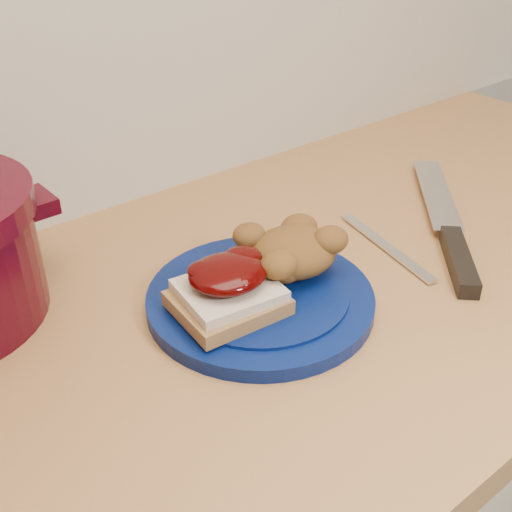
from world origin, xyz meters
TOP-DOWN VIEW (x-y plane):
  - plate at (-0.01, 1.49)m, footprint 0.29×0.29m
  - sandwich at (-0.06, 1.49)m, footprint 0.11×0.10m
  - stuffing_mound at (0.04, 1.50)m, footprint 0.11×0.10m
  - chef_knife at (0.25, 1.44)m, footprint 0.27×0.28m
  - butter_knife at (0.18, 1.49)m, footprint 0.05×0.18m

SIDE VIEW (x-z plane):
  - butter_knife at x=0.18m, z-range 0.90..0.91m
  - plate at x=-0.01m, z-range 0.90..0.92m
  - chef_knife at x=0.25m, z-range 0.90..0.92m
  - sandwich at x=-0.06m, z-range 0.92..0.97m
  - stuffing_mound at x=0.04m, z-range 0.92..0.97m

